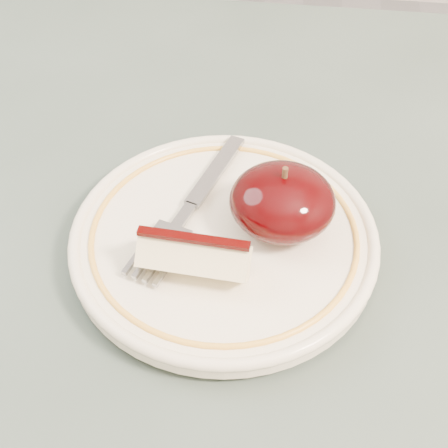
# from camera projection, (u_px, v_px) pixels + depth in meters

# --- Properties ---
(table) EXTENTS (0.90, 0.90, 0.75)m
(table) POSITION_uv_depth(u_px,v_px,m) (274.00, 400.00, 0.47)
(table) COLOR brown
(table) RESTS_ON ground
(plate) EXTENTS (0.22, 0.22, 0.02)m
(plate) POSITION_uv_depth(u_px,v_px,m) (224.00, 237.00, 0.45)
(plate) COLOR #F5EBCE
(plate) RESTS_ON table
(apple_half) EXTENTS (0.07, 0.07, 0.05)m
(apple_half) POSITION_uv_depth(u_px,v_px,m) (282.00, 202.00, 0.44)
(apple_half) COLOR black
(apple_half) RESTS_ON plate
(apple_wedge) EXTENTS (0.08, 0.04, 0.04)m
(apple_wedge) POSITION_uv_depth(u_px,v_px,m) (194.00, 256.00, 0.41)
(apple_wedge) COLOR #F3E7B3
(apple_wedge) RESTS_ON plate
(fork) EXTENTS (0.07, 0.16, 0.00)m
(fork) POSITION_uv_depth(u_px,v_px,m) (191.00, 206.00, 0.46)
(fork) COLOR gray
(fork) RESTS_ON plate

